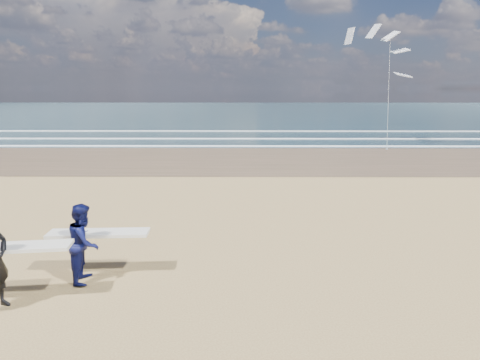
{
  "coord_description": "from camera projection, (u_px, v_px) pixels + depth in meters",
  "views": [
    {
      "loc": [
        3.64,
        -7.81,
        4.1
      ],
      "look_at": [
        3.52,
        6.0,
        1.14
      ],
      "focal_mm": 32.0,
      "sensor_mm": 36.0,
      "label": 1
    }
  ],
  "objects": [
    {
      "name": "foam_breakers",
      "position": [
        438.0,
        138.0,
        35.83
      ],
      "size": [
        220.0,
        11.7,
        0.05
      ],
      "color": "white",
      "rests_on": "ground"
    },
    {
      "name": "surfer_far",
      "position": [
        85.0,
        242.0,
        9.19
      ],
      "size": [
        2.22,
        1.12,
        1.72
      ],
      "color": "#0A0E3C",
      "rests_on": "ground"
    },
    {
      "name": "ocean",
      "position": [
        332.0,
        111.0,
        78.76
      ],
      "size": [
        220.0,
        100.0,
        0.02
      ],
      "primitive_type": "cube",
      "color": "#1A323A",
      "rests_on": "ground"
    },
    {
      "name": "kite_1",
      "position": [
        389.0,
        75.0,
        30.77
      ],
      "size": [
        5.96,
        4.76,
        9.07
      ],
      "color": "slate",
      "rests_on": "ground"
    }
  ]
}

